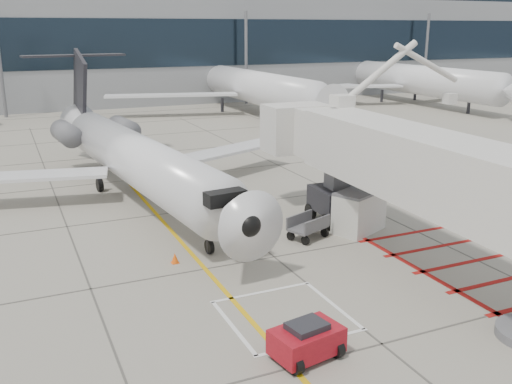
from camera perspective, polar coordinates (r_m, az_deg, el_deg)
name	(u,v)px	position (r m, az deg, el deg)	size (l,w,h in m)	color
ground_plane	(319,294)	(22.43, 6.36, -10.06)	(260.00, 260.00, 0.00)	gray
regional_jet	(149,139)	(31.50, -10.62, 5.27)	(24.74, 31.19, 8.17)	silver
jet_bridge	(414,177)	(24.55, 15.48, 1.44)	(9.20, 19.42, 7.77)	silver
pushback_tug	(307,339)	(18.18, 5.09, -14.47)	(2.15, 1.34, 1.25)	maroon
baggage_cart	(308,227)	(27.69, 5.23, -3.49)	(1.91, 1.21, 1.21)	#515155
ground_power_unit	(359,211)	(28.91, 10.27, -1.89)	(2.66, 1.55, 2.11)	silver
cone_nose	(175,258)	(25.17, -8.11, -6.55)	(0.33, 0.33, 0.46)	#F3560C
cone_side	(279,220)	(29.76, 2.28, -2.77)	(0.34, 0.34, 0.48)	#E3590B
terminal_building	(143,48)	(89.67, -11.24, 13.96)	(180.00, 28.00, 14.00)	gray
terminal_glass_band	(168,43)	(76.03, -8.78, 14.50)	(180.00, 0.10, 6.00)	black
terminal_dome	(457,5)	(118.73, 19.48, 17.21)	(40.00, 28.00, 28.00)	black
bg_aircraft_c	(249,65)	(69.08, -0.66, 12.57)	(33.75, 37.50, 11.25)	silver
bg_aircraft_d	(410,60)	(81.36, 15.15, 12.62)	(34.22, 38.03, 11.41)	silver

